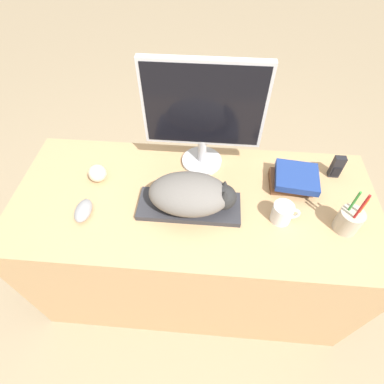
{
  "coord_description": "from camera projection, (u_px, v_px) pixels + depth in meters",
  "views": [
    {
      "loc": [
        0.05,
        -0.43,
        1.69
      ],
      "look_at": [
        -0.01,
        0.31,
        0.8
      ],
      "focal_mm": 28.0,
      "sensor_mm": 36.0,
      "label": 1
    }
  ],
  "objects": [
    {
      "name": "keyboard",
      "position": [
        189.0,
        206.0,
        1.18
      ],
      "size": [
        0.4,
        0.15,
        0.02
      ],
      "color": "#2D2D33",
      "rests_on": "desk"
    },
    {
      "name": "baseball",
      "position": [
        97.0,
        173.0,
        1.25
      ],
      "size": [
        0.07,
        0.07,
        0.07
      ],
      "color": "beige",
      "rests_on": "desk"
    },
    {
      "name": "book_stack",
      "position": [
        294.0,
        180.0,
        1.23
      ],
      "size": [
        0.19,
        0.18,
        0.07
      ],
      "color": "brown",
      "rests_on": "desk"
    },
    {
      "name": "phone",
      "position": [
        337.0,
        167.0,
        1.26
      ],
      "size": [
        0.04,
        0.03,
        0.11
      ],
      "color": "black",
      "rests_on": "desk"
    },
    {
      "name": "computer_mouse",
      "position": [
        83.0,
        211.0,
        1.15
      ],
      "size": [
        0.06,
        0.11,
        0.04
      ],
      "color": "gray",
      "rests_on": "desk"
    },
    {
      "name": "ground_plane",
      "position": [
        189.0,
        333.0,
        1.58
      ],
      "size": [
        12.0,
        12.0,
        0.0
      ],
      "primitive_type": "plane",
      "color": "#998466"
    },
    {
      "name": "cat",
      "position": [
        193.0,
        194.0,
        1.12
      ],
      "size": [
        0.33,
        0.2,
        0.13
      ],
      "color": "#66605B",
      "rests_on": "keyboard"
    },
    {
      "name": "monitor",
      "position": [
        204.0,
        111.0,
        1.14
      ],
      "size": [
        0.47,
        0.18,
        0.48
      ],
      "color": "#B7B7BC",
      "rests_on": "desk"
    },
    {
      "name": "coffee_mug",
      "position": [
        283.0,
        213.0,
        1.12
      ],
      "size": [
        0.11,
        0.08,
        0.08
      ],
      "color": "silver",
      "rests_on": "desk"
    },
    {
      "name": "desk",
      "position": [
        194.0,
        245.0,
        1.5
      ],
      "size": [
        1.49,
        0.64,
        0.74
      ],
      "color": "tan",
      "rests_on": "ground_plane"
    },
    {
      "name": "pen_cup",
      "position": [
        349.0,
        220.0,
        1.09
      ],
      "size": [
        0.09,
        0.09,
        0.22
      ],
      "color": "#B2A893",
      "rests_on": "desk"
    }
  ]
}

